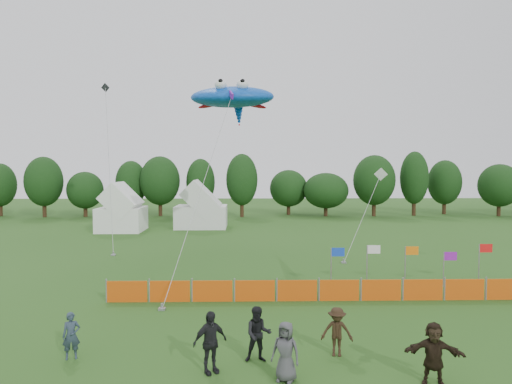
{
  "coord_description": "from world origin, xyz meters",
  "views": [
    {
      "loc": [
        -0.45,
        -14.69,
        6.28
      ],
      "look_at": [
        0.0,
        6.0,
        5.2
      ],
      "focal_mm": 32.0,
      "sensor_mm": 36.0,
      "label": 1
    }
  ],
  "objects_px": {
    "barrier_fence": "(339,290)",
    "spectator_a": "(71,336)",
    "spectator_b": "(258,334)",
    "spectator_d": "(210,342)",
    "tent_right": "(201,209)",
    "spectator_e": "(286,351)",
    "tent_left": "(122,211)",
    "stingray_kite": "(233,98)",
    "spectator_f": "(434,353)",
    "spectator_c": "(337,332)"
  },
  "relations": [
    {
      "from": "barrier_fence",
      "to": "spectator_a",
      "type": "height_order",
      "value": "spectator_a"
    },
    {
      "from": "spectator_b",
      "to": "spectator_d",
      "type": "bearing_deg",
      "value": -153.68
    },
    {
      "from": "tent_right",
      "to": "barrier_fence",
      "type": "height_order",
      "value": "tent_right"
    },
    {
      "from": "spectator_d",
      "to": "spectator_e",
      "type": "xyz_separation_m",
      "value": [
        2.27,
        -0.58,
        -0.08
      ]
    },
    {
      "from": "tent_left",
      "to": "spectator_b",
      "type": "xyz_separation_m",
      "value": [
        12.81,
        -31.07,
        -1.06
      ]
    },
    {
      "from": "tent_right",
      "to": "stingray_kite",
      "type": "xyz_separation_m",
      "value": [
        3.79,
        -15.2,
        9.34
      ]
    },
    {
      "from": "spectator_f",
      "to": "tent_right",
      "type": "bearing_deg",
      "value": 119.89
    },
    {
      "from": "barrier_fence",
      "to": "spectator_b",
      "type": "distance_m",
      "value": 7.81
    },
    {
      "from": "spectator_a",
      "to": "spectator_f",
      "type": "bearing_deg",
      "value": -29.27
    },
    {
      "from": "spectator_b",
      "to": "spectator_a",
      "type": "bearing_deg",
      "value": 174.95
    },
    {
      "from": "spectator_a",
      "to": "spectator_f",
      "type": "height_order",
      "value": "spectator_f"
    },
    {
      "from": "barrier_fence",
      "to": "spectator_c",
      "type": "relative_size",
      "value": 13.35
    },
    {
      "from": "tent_right",
      "to": "barrier_fence",
      "type": "relative_size",
      "value": 0.25
    },
    {
      "from": "stingray_kite",
      "to": "spectator_d",
      "type": "bearing_deg",
      "value": -90.53
    },
    {
      "from": "spectator_e",
      "to": "stingray_kite",
      "type": "height_order",
      "value": "stingray_kite"
    },
    {
      "from": "stingray_kite",
      "to": "spectator_e",
      "type": "bearing_deg",
      "value": -83.93
    },
    {
      "from": "spectator_f",
      "to": "spectator_d",
      "type": "bearing_deg",
      "value": -173.65
    },
    {
      "from": "barrier_fence",
      "to": "spectator_c",
      "type": "height_order",
      "value": "spectator_c"
    },
    {
      "from": "tent_right",
      "to": "spectator_f",
      "type": "relative_size",
      "value": 2.98
    },
    {
      "from": "tent_left",
      "to": "stingray_kite",
      "type": "bearing_deg",
      "value": -47.96
    },
    {
      "from": "spectator_a",
      "to": "spectator_b",
      "type": "relative_size",
      "value": 0.86
    },
    {
      "from": "spectator_a",
      "to": "tent_left",
      "type": "bearing_deg",
      "value": 83.01
    },
    {
      "from": "tent_right",
      "to": "spectator_d",
      "type": "bearing_deg",
      "value": -84.0
    },
    {
      "from": "tent_right",
      "to": "spectator_c",
      "type": "relative_size",
      "value": 3.29
    },
    {
      "from": "spectator_c",
      "to": "stingray_kite",
      "type": "bearing_deg",
      "value": 111.96
    },
    {
      "from": "tent_left",
      "to": "spectator_c",
      "type": "xyz_separation_m",
      "value": [
        15.45,
        -30.7,
        -1.14
      ]
    },
    {
      "from": "spectator_d",
      "to": "spectator_f",
      "type": "xyz_separation_m",
      "value": [
        6.57,
        -0.85,
        -0.05
      ]
    },
    {
      "from": "barrier_fence",
      "to": "spectator_e",
      "type": "xyz_separation_m",
      "value": [
        -3.24,
        -8.07,
        0.38
      ]
    },
    {
      "from": "spectator_b",
      "to": "stingray_kite",
      "type": "xyz_separation_m",
      "value": [
        -1.33,
        18.33,
        10.36
      ]
    },
    {
      "from": "spectator_c",
      "to": "spectator_f",
      "type": "height_order",
      "value": "spectator_f"
    },
    {
      "from": "spectator_b",
      "to": "spectator_e",
      "type": "height_order",
      "value": "spectator_b"
    },
    {
      "from": "spectator_d",
      "to": "spectator_c",
      "type": "bearing_deg",
      "value": -15.93
    },
    {
      "from": "spectator_b",
      "to": "tent_left",
      "type": "bearing_deg",
      "value": 110.41
    },
    {
      "from": "spectator_b",
      "to": "spectator_d",
      "type": "height_order",
      "value": "spectator_d"
    },
    {
      "from": "spectator_b",
      "to": "spectator_d",
      "type": "distance_m",
      "value": 1.71
    },
    {
      "from": "spectator_c",
      "to": "stingray_kite",
      "type": "xyz_separation_m",
      "value": [
        -3.97,
        17.96,
        10.44
      ]
    },
    {
      "from": "spectator_b",
      "to": "stingray_kite",
      "type": "height_order",
      "value": "stingray_kite"
    },
    {
      "from": "spectator_c",
      "to": "spectator_d",
      "type": "bearing_deg",
      "value": -154.57
    },
    {
      "from": "spectator_c",
      "to": "barrier_fence",
      "type": "bearing_deg",
      "value": 87.27
    },
    {
      "from": "spectator_a",
      "to": "spectator_c",
      "type": "height_order",
      "value": "spectator_c"
    },
    {
      "from": "barrier_fence",
      "to": "spectator_b",
      "type": "relative_size",
      "value": 12.2
    },
    {
      "from": "spectator_d",
      "to": "stingray_kite",
      "type": "xyz_separation_m",
      "value": [
        0.18,
        19.14,
        10.3
      ]
    },
    {
      "from": "tent_right",
      "to": "spectator_e",
      "type": "height_order",
      "value": "tent_right"
    },
    {
      "from": "spectator_e",
      "to": "stingray_kite",
      "type": "distance_m",
      "value": 22.38
    },
    {
      "from": "spectator_c",
      "to": "spectator_e",
      "type": "relative_size",
      "value": 0.93
    },
    {
      "from": "tent_right",
      "to": "spectator_a",
      "type": "height_order",
      "value": "tent_right"
    },
    {
      "from": "tent_left",
      "to": "spectator_e",
      "type": "xyz_separation_m",
      "value": [
        13.58,
        -32.46,
        -1.08
      ]
    },
    {
      "from": "barrier_fence",
      "to": "spectator_d",
      "type": "relative_size",
      "value": 11.41
    },
    {
      "from": "spectator_a",
      "to": "stingray_kite",
      "type": "xyz_separation_m",
      "value": [
        4.83,
        18.0,
        10.49
      ]
    },
    {
      "from": "barrier_fence",
      "to": "stingray_kite",
      "type": "relative_size",
      "value": 1.07
    }
  ]
}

